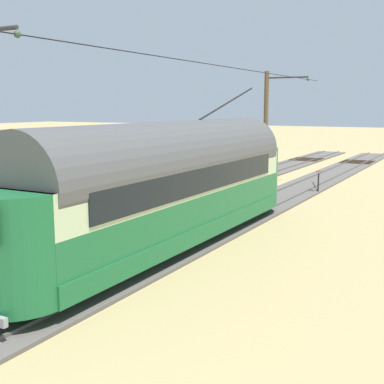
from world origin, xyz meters
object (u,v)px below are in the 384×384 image
at_px(vintage_streetcar, 171,183).
at_px(boxcar_adjacent, 72,177).
at_px(switch_stand, 318,181).
at_px(catenary_pole_foreground, 267,126).

height_order(vintage_streetcar, boxcar_adjacent, vintage_streetcar).
distance_m(vintage_streetcar, switch_stand, 13.92).
relative_size(vintage_streetcar, catenary_pole_foreground, 2.34).
height_order(vintage_streetcar, catenary_pole_foreground, catenary_pole_foreground).
distance_m(catenary_pole_foreground, switch_stand, 4.99).
relative_size(catenary_pole_foreground, switch_stand, 5.57).
bearing_deg(vintage_streetcar, catenary_pole_foreground, -80.93).
bearing_deg(boxcar_adjacent, vintage_streetcar, 178.14).
relative_size(boxcar_adjacent, switch_stand, 10.73).
distance_m(vintage_streetcar, boxcar_adjacent, 4.47).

